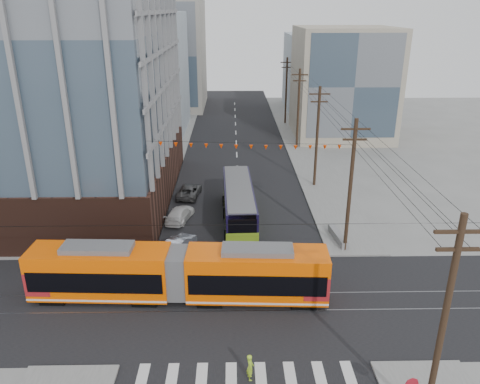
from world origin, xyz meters
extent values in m
plane|color=slate|center=(0.00, 0.00, 0.00)|extent=(160.00, 160.00, 0.00)
cube|color=#381E16|center=(-22.00, 23.00, 14.30)|extent=(30.00, 25.00, 28.60)
cube|color=#8C99A5|center=(-17.00, 52.00, 9.00)|extent=(18.00, 16.00, 18.00)
cube|color=gray|center=(16.00, 48.00, 8.00)|extent=(14.00, 14.00, 16.00)
cube|color=gray|center=(-14.00, 72.00, 10.00)|extent=(16.00, 18.00, 20.00)
cube|color=#8C99A5|center=(18.00, 68.00, 7.00)|extent=(16.00, 16.00, 14.00)
cylinder|color=black|center=(8.50, -6.00, 5.50)|extent=(0.30, 0.30, 11.00)
cylinder|color=black|center=(8.50, 56.00, 5.50)|extent=(0.30, 0.30, 11.00)
imported|color=#A5ADBF|center=(-5.04, 11.05, 0.67)|extent=(2.87, 4.29, 1.34)
imported|color=silver|center=(-5.58, 17.18, 0.64)|extent=(2.79, 4.73, 1.29)
imported|color=#484849|center=(-5.17, 23.07, 0.63)|extent=(2.65, 4.74, 1.25)
imported|color=#AAD92A|center=(0.21, -3.03, 0.78)|extent=(0.42, 0.60, 1.57)
cube|color=slate|center=(8.30, 12.73, 0.38)|extent=(1.26, 3.83, 0.75)
camera|label=1|loc=(-0.69, -22.67, 18.58)|focal=35.00mm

